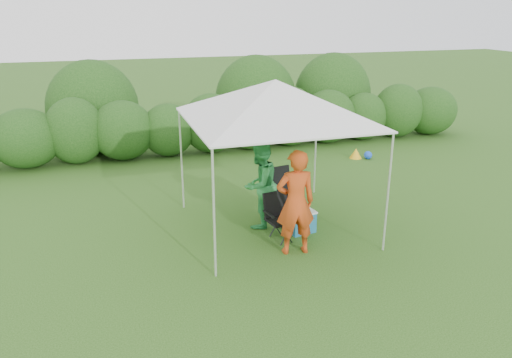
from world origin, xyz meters
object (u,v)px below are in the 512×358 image
object	(u,v)px
woman	(260,185)
cooler	(301,221)
chair_left	(279,213)
canopy	(275,100)
chair_right	(280,192)
man	(295,203)

from	to	relation	value
woman	cooler	distance (m)	1.04
cooler	chair_left	bearing A→B (deg)	-176.96
canopy	cooler	world-z (taller)	canopy
chair_left	chair_right	bearing A→B (deg)	57.87
chair_right	woman	distance (m)	0.54
chair_right	cooler	bearing A→B (deg)	-83.15
man	woman	world-z (taller)	man
canopy	chair_left	world-z (taller)	canopy
canopy	chair_right	bearing A→B (deg)	49.58
chair_right	man	xyz separation A→B (m)	(-0.23, -1.36, 0.32)
woman	canopy	bearing A→B (deg)	115.43
woman	cooler	world-z (taller)	woman
canopy	chair_left	bearing A→B (deg)	-99.58
chair_left	man	world-z (taller)	man
chair_left	canopy	bearing A→B (deg)	70.25
chair_right	chair_left	world-z (taller)	chair_right
man	canopy	bearing A→B (deg)	-84.92
man	woman	xyz separation A→B (m)	(-0.23, 1.24, -0.08)
cooler	woman	bearing A→B (deg)	131.17
chair_right	cooler	world-z (taller)	chair_right
canopy	woman	world-z (taller)	canopy
chair_left	man	xyz separation A→B (m)	(0.07, -0.60, 0.43)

